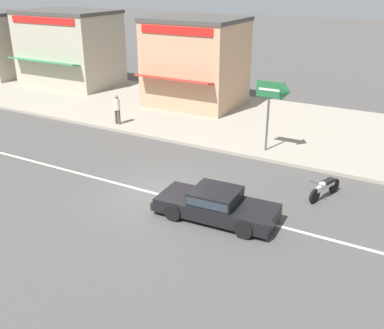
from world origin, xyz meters
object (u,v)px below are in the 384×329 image
object	(u,v)px
pedestrian_near_clock	(117,107)
shopfront_corner_warung	(196,62)
motorcycle_1	(325,187)
arrow_signboard	(282,94)
shopfront_far_kios	(70,48)
sedan_black_0	(216,204)
shopfront_mid_block	(1,43)

from	to	relation	value
pedestrian_near_clock	shopfront_corner_warung	size ratio (longest dim) A/B	0.29
motorcycle_1	shopfront_corner_warung	distance (m)	13.80
arrow_signboard	shopfront_far_kios	distance (m)	19.18
sedan_black_0	pedestrian_near_clock	bearing A→B (deg)	145.06
pedestrian_near_clock	arrow_signboard	bearing A→B (deg)	0.97
pedestrian_near_clock	shopfront_far_kios	bearing A→B (deg)	145.54
shopfront_far_kios	shopfront_mid_block	bearing A→B (deg)	-178.88
motorcycle_1	pedestrian_near_clock	size ratio (longest dim) A/B	1.12
pedestrian_near_clock	shopfront_mid_block	bearing A→B (deg)	159.47
motorcycle_1	shopfront_mid_block	size ratio (longest dim) A/B	0.31
sedan_black_0	motorcycle_1	xyz separation A→B (m)	(2.87, 3.35, -0.11)
pedestrian_near_clock	shopfront_corner_warung	xyz separation A→B (m)	(1.70, 5.76, 1.69)
sedan_black_0	motorcycle_1	world-z (taller)	sedan_black_0
sedan_black_0	arrow_signboard	distance (m)	6.98
shopfront_mid_block	motorcycle_1	bearing A→B (deg)	-17.92
arrow_signboard	shopfront_mid_block	distance (m)	26.07
pedestrian_near_clock	shopfront_corner_warung	distance (m)	6.24
arrow_signboard	shopfront_mid_block	xyz separation A→B (m)	(-25.38, 5.95, -0.27)
shopfront_corner_warung	shopfront_far_kios	size ratio (longest dim) A/B	0.80
arrow_signboard	shopfront_mid_block	world-z (taller)	shopfront_mid_block
shopfront_corner_warung	sedan_black_0	bearing A→B (deg)	-58.42
motorcycle_1	pedestrian_near_clock	bearing A→B (deg)	165.74
arrow_signboard	shopfront_far_kios	size ratio (longest dim) A/B	0.48
shopfront_mid_block	shopfront_corner_warung	bearing A→B (deg)	-1.11
sedan_black_0	shopfront_mid_block	size ratio (longest dim) A/B	0.74
motorcycle_1	arrow_signboard	world-z (taller)	arrow_signboard
sedan_black_0	shopfront_far_kios	world-z (taller)	shopfront_far_kios
pedestrian_near_clock	shopfront_far_kios	xyz separation A→B (m)	(-9.10, 6.25, 1.70)
shopfront_corner_warung	shopfront_far_kios	distance (m)	10.81
arrow_signboard	shopfront_corner_warung	world-z (taller)	shopfront_corner_warung
shopfront_mid_block	sedan_black_0	bearing A→B (deg)	-26.17
shopfront_mid_block	shopfront_far_kios	size ratio (longest dim) A/B	0.84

